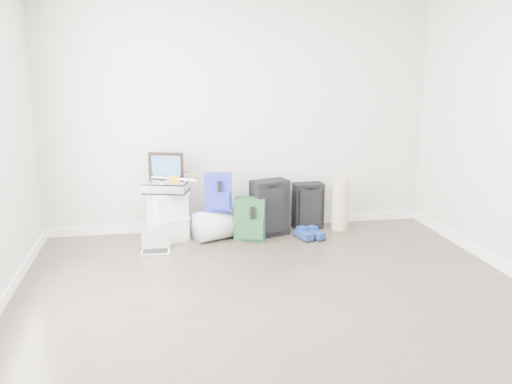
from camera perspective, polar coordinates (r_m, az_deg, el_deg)
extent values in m
plane|color=#3C332C|center=(4.29, 3.61, -13.44)|extent=(5.00, 5.00, 0.00)
cube|color=beige|center=(6.31, -1.69, 8.12)|extent=(4.50, 0.02, 2.70)
cube|color=white|center=(6.55, -1.59, -3.29)|extent=(4.50, 0.02, 0.10)
cube|color=white|center=(6.14, -9.18, -3.93)|extent=(0.46, 0.42, 0.24)
cube|color=white|center=(6.10, -9.23, -2.70)|extent=(0.48, 0.44, 0.04)
cube|color=white|center=(6.07, -9.28, -1.45)|extent=(0.46, 0.42, 0.24)
cube|color=white|center=(6.03, -9.33, -0.19)|extent=(0.48, 0.44, 0.04)
cube|color=#B2B2B7|center=(6.01, -9.36, 0.58)|extent=(0.52, 0.44, 0.13)
cube|color=black|center=(6.07, -9.46, 2.75)|extent=(0.38, 0.14, 0.30)
cube|color=#2950A4|center=(6.05, -9.45, 2.73)|extent=(0.31, 0.10, 0.23)
cube|color=gold|center=(5.98, -8.62, 1.42)|extent=(0.12, 0.12, 0.05)
cube|color=white|center=(6.10, -7.98, 1.68)|extent=(0.16, 0.25, 0.02)
cube|color=white|center=(6.04, -9.78, 1.51)|extent=(0.25, 0.16, 0.02)
cube|color=white|center=(5.86, -9.29, 1.14)|extent=(0.16, 0.25, 0.02)
cube|color=white|center=(5.91, -7.44, 1.32)|extent=(0.25, 0.16, 0.02)
cylinder|color=#94969C|center=(6.11, -3.95, -3.41)|extent=(0.63, 0.52, 0.34)
cube|color=#171C9A|center=(5.99, -3.98, -0.02)|extent=(0.32, 0.22, 0.41)
cube|color=#171C9A|center=(5.91, -3.87, -0.90)|extent=(0.22, 0.09, 0.20)
cube|color=black|center=(6.20, 1.45, -1.67)|extent=(0.47, 0.35, 0.64)
cube|color=black|center=(6.07, 1.70, -1.99)|extent=(0.31, 0.12, 0.51)
cube|color=black|center=(6.00, 1.71, 0.78)|extent=(0.13, 0.06, 0.03)
cube|color=#163C27|center=(6.05, -0.62, -2.84)|extent=(0.39, 0.30, 0.48)
cube|color=#163C27|center=(5.97, -0.44, -3.89)|extent=(0.26, 0.14, 0.23)
cube|color=black|center=(6.49, 5.47, -1.44)|extent=(0.36, 0.21, 0.55)
cube|color=black|center=(6.39, 5.75, -1.70)|extent=(0.26, 0.04, 0.44)
cube|color=black|center=(6.33, 5.79, 0.54)|extent=(0.12, 0.03, 0.02)
cube|color=black|center=(6.14, 5.07, -4.87)|extent=(0.18, 0.29, 0.03)
cube|color=navy|center=(6.12, 5.08, -4.47)|extent=(0.17, 0.28, 0.07)
cube|color=black|center=(6.17, 6.16, -4.80)|extent=(0.22, 0.29, 0.03)
cube|color=navy|center=(6.15, 6.17, -4.40)|extent=(0.21, 0.28, 0.07)
cylinder|color=tan|center=(6.48, 8.84, -1.33)|extent=(0.20, 0.20, 0.60)
cube|color=silver|center=(5.80, -10.53, -6.21)|extent=(0.31, 0.23, 0.01)
cube|color=black|center=(5.80, -10.53, -6.13)|extent=(0.27, 0.15, 0.00)
cube|color=black|center=(5.87, -10.51, -4.89)|extent=(0.30, 0.03, 0.20)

